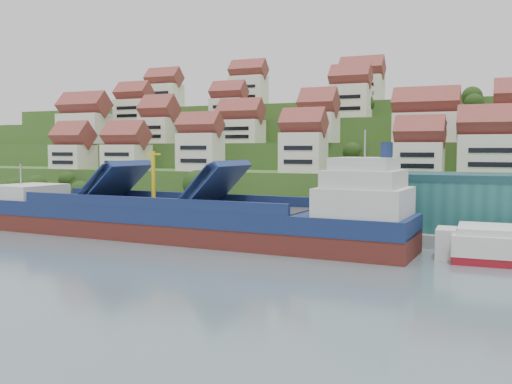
% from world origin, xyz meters
% --- Properties ---
extents(ground, '(300.00, 300.00, 0.00)m').
position_xyz_m(ground, '(0.00, 0.00, 0.00)').
color(ground, slate).
rests_on(ground, ground).
extents(quay, '(180.00, 14.00, 2.20)m').
position_xyz_m(quay, '(20.00, 15.00, 1.10)').
color(quay, gray).
rests_on(quay, ground).
extents(pebble_beach, '(45.00, 20.00, 1.00)m').
position_xyz_m(pebble_beach, '(-58.00, 12.00, 0.50)').
color(pebble_beach, gray).
rests_on(pebble_beach, ground).
extents(hillside, '(260.00, 128.00, 31.00)m').
position_xyz_m(hillside, '(0.00, 103.55, 10.66)').
color(hillside, '#2D4C1E').
rests_on(hillside, ground).
extents(hillside_village, '(158.92, 62.74, 29.66)m').
position_xyz_m(hillside_village, '(-1.39, 58.10, 23.58)').
color(hillside_village, silver).
rests_on(hillside_village, ground).
extents(hillside_trees, '(141.21, 62.53, 30.10)m').
position_xyz_m(hillside_trees, '(-8.32, 43.99, 16.35)').
color(hillside_trees, '#223E14').
rests_on(hillside_trees, ground).
extents(flagpole, '(1.28, 0.16, 8.00)m').
position_xyz_m(flagpole, '(18.11, 10.00, 6.88)').
color(flagpole, gray).
rests_on(flagpole, quay).
extents(beach_huts, '(14.40, 3.70, 2.20)m').
position_xyz_m(beach_huts, '(-60.00, 10.75, 2.10)').
color(beach_huts, white).
rests_on(beach_huts, pebble_beach).
extents(cargo_ship, '(87.16, 17.92, 19.31)m').
position_xyz_m(cargo_ship, '(-8.69, 0.06, 3.60)').
color(cargo_ship, '#521E19').
rests_on(cargo_ship, ground).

